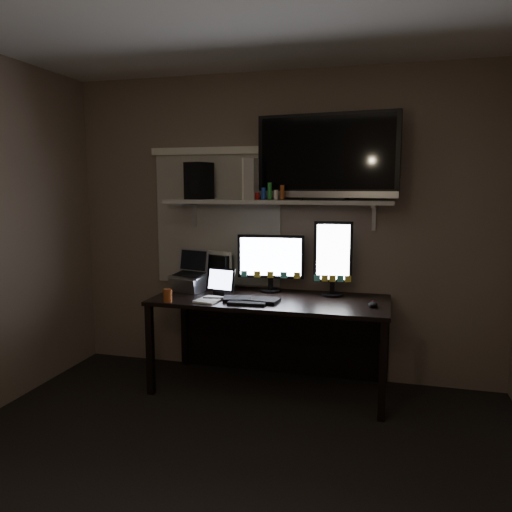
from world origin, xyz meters
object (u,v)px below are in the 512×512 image
(monitor_landscape, at_px, (271,263))
(game_console, at_px, (253,179))
(laptop, at_px, (189,271))
(cup, at_px, (168,295))
(mouse, at_px, (373,304))
(speaker, at_px, (199,181))
(tv, at_px, (327,157))
(desk, at_px, (274,316))
(tablet, at_px, (221,281))
(monitor_portrait, at_px, (333,258))
(keyboard, at_px, (251,300))

(monitor_landscape, distance_m, game_console, 0.69)
(laptop, xyz_separation_m, cup, (-0.01, -0.41, -0.12))
(mouse, bearing_deg, speaker, 173.54)
(laptop, height_order, tv, tv)
(monitor_landscape, relative_size, cup, 5.60)
(desk, distance_m, speaker, 1.25)
(mouse, bearing_deg, desk, 169.40)
(monitor_landscape, height_order, game_console, game_console)
(game_console, bearing_deg, tablet, -130.31)
(monitor_portrait, distance_m, laptop, 1.17)
(tablet, height_order, laptop, laptop)
(game_console, bearing_deg, cup, -126.73)
(monitor_landscape, relative_size, keyboard, 1.26)
(monitor_portrait, relative_size, tv, 0.55)
(game_console, bearing_deg, mouse, -10.60)
(laptop, height_order, speaker, speaker)
(mouse, xyz_separation_m, cup, (-1.49, -0.23, 0.03))
(laptop, height_order, game_console, game_console)
(keyboard, height_order, speaker, speaker)
(monitor_landscape, bearing_deg, cup, -145.11)
(monitor_landscape, height_order, monitor_portrait, monitor_portrait)
(monitor_portrait, distance_m, tablet, 0.90)
(mouse, xyz_separation_m, game_console, (-0.97, 0.31, 0.89))
(desk, bearing_deg, tv, 10.58)
(game_console, bearing_deg, monitor_portrait, 5.78)
(monitor_portrait, distance_m, game_console, 0.89)
(tablet, bearing_deg, keyboard, -19.13)
(cup, relative_size, game_console, 0.30)
(tv, distance_m, speaker, 1.05)
(tv, relative_size, game_console, 3.37)
(cup, distance_m, tv, 1.59)
(mouse, bearing_deg, game_console, 166.70)
(desk, xyz_separation_m, game_console, (-0.19, 0.10, 1.09))
(mouse, height_order, tv, tv)
(keyboard, relative_size, mouse, 4.27)
(desk, relative_size, monitor_landscape, 3.31)
(desk, relative_size, monitor_portrait, 3.01)
(monitor_landscape, distance_m, keyboard, 0.45)
(tablet, distance_m, laptop, 0.31)
(mouse, relative_size, speaker, 0.34)
(tablet, relative_size, cup, 2.54)
(tv, bearing_deg, laptop, -167.62)
(tablet, xyz_separation_m, laptop, (-0.30, 0.06, 0.06))
(tablet, bearing_deg, mouse, 6.17)
(speaker, bearing_deg, monitor_landscape, 21.18)
(monitor_portrait, height_order, speaker, speaker)
(cup, bearing_deg, monitor_landscape, 40.02)
(tablet, distance_m, cup, 0.46)
(desk, xyz_separation_m, tv, (0.39, 0.07, 1.25))
(monitor_portrait, bearing_deg, monitor_landscape, 170.87)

